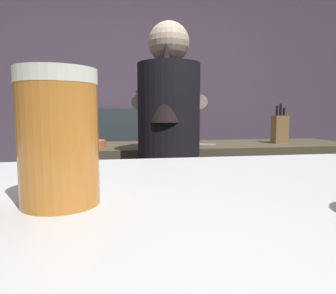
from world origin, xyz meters
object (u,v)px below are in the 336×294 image
object	(u,v)px
knife_block	(280,129)
pint_glass_far	(59,138)
bottle_soy	(138,102)
bottle_hot_sauce	(167,99)
chefs_knife	(198,144)
mixing_bowl	(92,144)
bartender	(169,151)

from	to	relation	value
knife_block	pint_glass_far	bearing A→B (deg)	-125.66
pint_glass_far	bottle_soy	xyz separation A→B (m)	(0.30, 2.98, 0.14)
bottle_hot_sauce	bottle_soy	bearing A→B (deg)	166.61
bottle_hot_sauce	bottle_soy	world-z (taller)	bottle_hot_sauce
knife_block	bottle_soy	bearing A→B (deg)	126.94
bottle_hot_sauce	bottle_soy	size ratio (longest dim) A/B	1.33
bottle_soy	bottle_hot_sauce	bearing A→B (deg)	-13.39
chefs_knife	bottle_soy	size ratio (longest dim) A/B	1.26
knife_block	mixing_bowl	xyz separation A→B (m)	(-1.33, -0.06, -0.08)
bartender	bottle_hot_sauce	size ratio (longest dim) A/B	6.46
chefs_knife	bottle_hot_sauce	world-z (taller)	bottle_hot_sauce
mixing_bowl	bottle_soy	xyz separation A→B (m)	(0.39, 1.31, 0.31)
bartender	bottle_hot_sauce	bearing A→B (deg)	8.02
chefs_knife	bottle_soy	distance (m)	1.34
chefs_knife	pint_glass_far	distance (m)	1.85
knife_block	mixing_bowl	bearing A→B (deg)	-177.44
pint_glass_far	bottle_soy	world-z (taller)	bottle_soy
bartender	mixing_bowl	xyz separation A→B (m)	(-0.44, 0.35, 0.01)
knife_block	bottle_hot_sauce	bearing A→B (deg)	118.22
chefs_knife	bottle_soy	xyz separation A→B (m)	(-0.33, 1.25, 0.33)
bartender	pint_glass_far	bearing A→B (deg)	-177.24
bartender	chefs_knife	world-z (taller)	bartender
mixing_bowl	chefs_knife	bearing A→B (deg)	4.63
bottle_hot_sauce	pint_glass_far	bearing A→B (deg)	-101.83
knife_block	bottle_hot_sauce	world-z (taller)	bottle_hot_sauce
bottle_hot_sauce	bottle_soy	xyz separation A→B (m)	(-0.31, 0.07, -0.03)
knife_block	pint_glass_far	world-z (taller)	knife_block
knife_block	bartender	bearing A→B (deg)	-155.60
knife_block	chefs_knife	world-z (taller)	knife_block
chefs_knife	mixing_bowl	bearing A→B (deg)	-154.89
mixing_bowl	chefs_knife	distance (m)	0.72
bottle_hot_sauce	bartender	bearing A→B (deg)	-99.40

